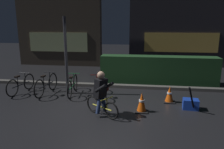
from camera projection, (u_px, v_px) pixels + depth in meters
name	position (u px, v px, depth m)	size (l,w,h in m)	color
ground_plane	(103.00, 108.00, 6.50)	(40.00, 40.00, 0.00)	black
sidewalk_curb	(113.00, 86.00, 8.61)	(12.00, 0.24, 0.12)	#56544F
hedge_row	(158.00, 70.00, 9.11)	(4.80, 0.70, 1.15)	#214723
storefront_left	(59.00, 30.00, 12.80)	(5.00, 0.54, 4.16)	#42382D
storefront_right	(181.00, 27.00, 12.47)	(5.89, 0.54, 4.52)	#262328
street_post	(66.00, 56.00, 7.55)	(0.10, 0.10, 2.71)	#2D2D33
parked_bike_leftmost	(21.00, 84.00, 7.86)	(0.46, 1.51, 0.70)	black
parked_bike_left_mid	(46.00, 85.00, 7.75)	(0.46, 1.62, 0.75)	black
parked_bike_center_left	(73.00, 85.00, 7.70)	(0.46, 1.55, 0.72)	black
parked_bike_center_right	(97.00, 87.00, 7.50)	(0.48, 1.52, 0.71)	black
traffic_cone_near	(142.00, 102.00, 6.18)	(0.36, 0.36, 0.57)	black
traffic_cone_far	(169.00, 94.00, 6.94)	(0.36, 0.36, 0.53)	black
blue_crate	(191.00, 104.00, 6.40)	(0.44, 0.32, 0.30)	#193DB7
cyclist	(102.00, 93.00, 5.86)	(1.01, 0.73, 1.25)	black
closed_umbrella	(192.00, 99.00, 6.11)	(0.05, 0.05, 0.85)	black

